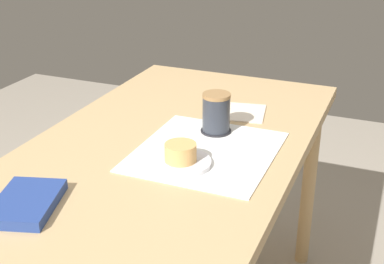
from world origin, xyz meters
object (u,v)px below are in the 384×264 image
(dining_table, at_px, (163,173))
(coffee_mug, at_px, (217,112))
(pastry_plate, at_px, (181,163))
(small_book, at_px, (26,203))
(pastry, at_px, (181,152))

(dining_table, bearing_deg, coffee_mug, -34.03)
(pastry_plate, bearing_deg, dining_table, 47.54)
(small_book, bearing_deg, dining_table, -37.08)
(pastry_plate, height_order, small_book, small_book)
(dining_table, xyz_separation_m, small_book, (-0.38, 0.14, 0.09))
(dining_table, relative_size, coffee_mug, 12.11)
(small_book, bearing_deg, coffee_mug, -41.26)
(dining_table, distance_m, small_book, 0.42)
(dining_table, relative_size, pastry, 17.10)
(pastry, relative_size, coffee_mug, 0.71)
(dining_table, relative_size, pastry_plate, 8.87)
(coffee_mug, bearing_deg, pastry, 177.36)
(coffee_mug, bearing_deg, dining_table, 145.97)
(pastry_plate, height_order, pastry, pastry)
(pastry_plate, distance_m, small_book, 0.38)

